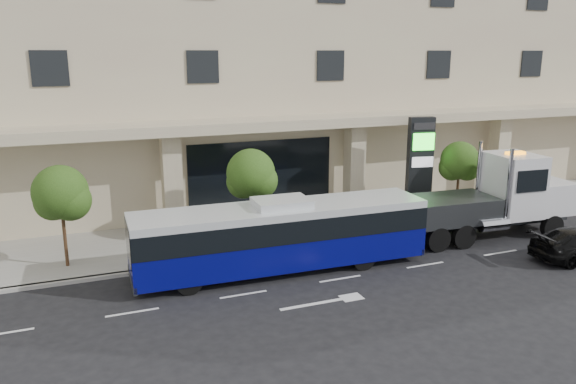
% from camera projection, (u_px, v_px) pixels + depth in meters
% --- Properties ---
extents(ground, '(120.00, 120.00, 0.00)m').
position_uv_depth(ground, '(324.00, 266.00, 23.54)').
color(ground, black).
rests_on(ground, ground).
extents(sidewalk, '(120.00, 6.00, 0.15)m').
position_uv_depth(sidewalk, '(281.00, 230.00, 28.03)').
color(sidewalk, gray).
rests_on(sidewalk, ground).
extents(curb, '(120.00, 0.30, 0.15)m').
position_uv_depth(curb, '(305.00, 249.00, 25.32)').
color(curb, gray).
rests_on(curb, ground).
extents(convention_center, '(60.00, 17.60, 20.00)m').
position_uv_depth(convention_center, '(221.00, 31.00, 35.02)').
color(convention_center, tan).
rests_on(convention_center, ground).
extents(tree_left, '(2.27, 2.20, 4.22)m').
position_uv_depth(tree_left, '(61.00, 196.00, 22.45)').
color(tree_left, '#422B19').
rests_on(tree_left, sidewalk).
extents(tree_mid, '(2.28, 2.20, 4.38)m').
position_uv_depth(tree_mid, '(251.00, 177.00, 25.27)').
color(tree_mid, '#422B19').
rests_on(tree_mid, sidewalk).
extents(tree_right, '(2.10, 2.00, 4.04)m').
position_uv_depth(tree_right, '(460.00, 163.00, 29.45)').
color(tree_right, '#422B19').
rests_on(tree_right, sidewalk).
extents(city_bus, '(12.08, 2.93, 3.04)m').
position_uv_depth(city_bus, '(281.00, 235.00, 22.68)').
color(city_bus, black).
rests_on(city_bus, ground).
extents(tow_truck, '(9.95, 3.02, 4.52)m').
position_uv_depth(tow_truck, '(496.00, 199.00, 26.89)').
color(tow_truck, '#2D3033').
rests_on(tow_truck, ground).
extents(signage_pylon, '(1.39, 0.74, 5.32)m').
position_uv_depth(signage_pylon, '(420.00, 167.00, 29.40)').
color(signage_pylon, black).
rests_on(signage_pylon, sidewalk).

